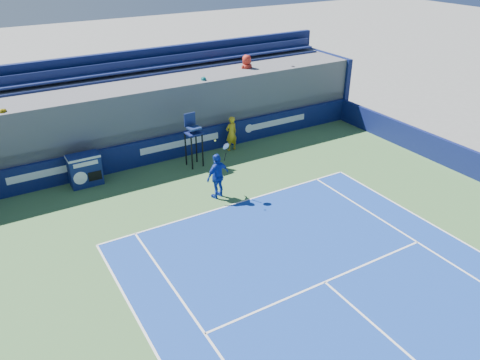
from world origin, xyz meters
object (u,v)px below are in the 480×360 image
match_clock (85,169)px  tennis_player (218,176)px  umpire_chair (193,135)px  ball_person (231,133)px

match_clock → tennis_player: tennis_player is taller
umpire_chair → match_clock: bearing=172.5°
ball_person → umpire_chair: bearing=9.2°
ball_person → match_clock: 7.09m
umpire_chair → ball_person: bearing=15.4°
umpire_chair → tennis_player: (-0.45, -3.15, -0.56)m
tennis_player → umpire_chair: bearing=81.8°
match_clock → umpire_chair: size_ratio=0.56×
match_clock → umpire_chair: bearing=-7.5°
umpire_chair → tennis_player: bearing=-98.2°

